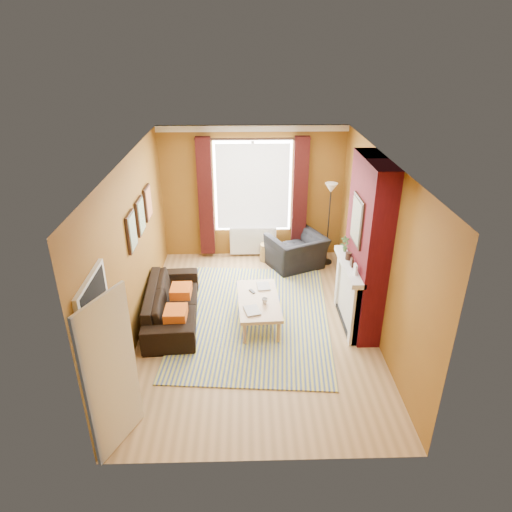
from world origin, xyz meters
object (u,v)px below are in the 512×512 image
armchair (296,252)px  coffee_table (259,302)px  floor_lamp (330,201)px  sofa (172,303)px  wicker_stool (267,252)px

armchair → coffee_table: size_ratio=0.78×
floor_lamp → coffee_table: bearing=-124.5°
armchair → coffee_table: bearing=41.8°
armchair → floor_lamp: size_ratio=0.61×
sofa → armchair: size_ratio=1.96×
armchair → wicker_stool: armchair is taller
wicker_stool → floor_lamp: floor_lamp is taller
sofa → floor_lamp: 3.77m
coffee_table → wicker_stool: coffee_table is taller
sofa → armchair: 2.97m
armchair → coffee_table: armchair is taller
coffee_table → armchair: bearing=64.2°
armchair → coffee_table: (-0.85, -2.01, 0.05)m
sofa → floor_lamp: (2.97, 2.06, 1.07)m
sofa → wicker_stool: 2.79m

